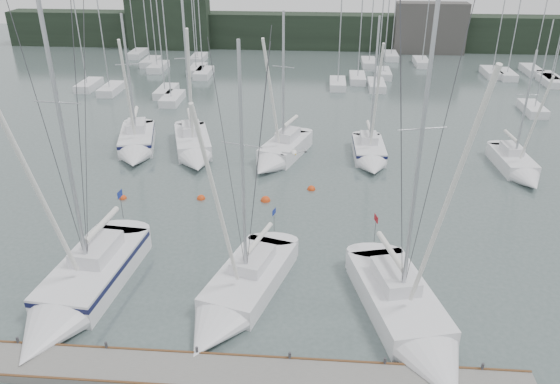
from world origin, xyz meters
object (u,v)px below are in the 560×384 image
(buoy_b, at_px, (311,189))
(sailboat_mid_b, at_px, (194,149))
(sailboat_mid_c, at_px, (278,155))
(sailboat_mid_a, at_px, (136,145))
(buoy_a, at_px, (201,199))
(sailboat_mid_e, at_px, (519,169))
(sailboat_near_center, at_px, (233,301))
(sailboat_near_left, at_px, (76,294))
(sailboat_mid_d, at_px, (370,156))
(buoy_d, at_px, (266,201))
(sailboat_near_right, at_px, (414,327))
(buoy_c, at_px, (123,198))

(buoy_b, bearing_deg, sailboat_mid_b, 150.79)
(sailboat_mid_c, bearing_deg, sailboat_mid_a, -166.06)
(buoy_a, bearing_deg, buoy_b, 15.42)
(sailboat_mid_e, bearing_deg, sailboat_near_center, -141.43)
(sailboat_mid_a, bearing_deg, sailboat_mid_b, -18.65)
(sailboat_near_left, bearing_deg, sailboat_mid_c, 71.29)
(sailboat_near_left, bearing_deg, sailboat_mid_d, 56.32)
(sailboat_mid_a, distance_m, sailboat_mid_c, 11.80)
(sailboat_near_center, relative_size, buoy_d, 20.65)
(sailboat_mid_e, xyz_separation_m, buoy_a, (-22.92, -5.84, -0.50))
(sailboat_mid_c, distance_m, buoy_d, 6.84)
(sailboat_near_center, bearing_deg, sailboat_mid_e, 59.30)
(sailboat_mid_d, distance_m, buoy_d, 10.53)
(sailboat_near_left, relative_size, sailboat_mid_e, 1.71)
(sailboat_near_left, xyz_separation_m, sailboat_near_right, (16.25, -1.06, -0.08))
(sailboat_mid_b, bearing_deg, buoy_c, -129.30)
(sailboat_mid_e, relative_size, buoy_a, 17.08)
(sailboat_mid_d, relative_size, buoy_a, 20.58)
(sailboat_mid_e, height_order, buoy_c, sailboat_mid_e)
(sailboat_mid_b, distance_m, sailboat_mid_c, 6.87)
(buoy_d, bearing_deg, buoy_c, -177.42)
(buoy_c, bearing_deg, buoy_a, 4.04)
(sailboat_mid_a, distance_m, sailboat_mid_e, 30.02)
(sailboat_mid_a, xyz_separation_m, sailboat_mid_b, (4.91, -0.40, -0.03))
(sailboat_near_left, bearing_deg, buoy_a, 78.24)
(sailboat_mid_d, relative_size, sailboat_mid_e, 1.21)
(sailboat_mid_a, relative_size, buoy_d, 17.65)
(sailboat_near_left, distance_m, buoy_a, 12.51)
(buoy_d, bearing_deg, sailboat_mid_a, 145.80)
(sailboat_mid_e, bearing_deg, sailboat_mid_a, 171.81)
(sailboat_near_right, relative_size, buoy_d, 24.15)
(sailboat_near_right, bearing_deg, sailboat_mid_c, 97.00)
(sailboat_near_right, xyz_separation_m, buoy_d, (-8.13, 13.06, -0.58))
(sailboat_near_left, xyz_separation_m, buoy_d, (8.12, 12.00, -0.66))
(sailboat_near_center, relative_size, sailboat_mid_c, 1.13)
(sailboat_mid_e, relative_size, buoy_c, 18.79)
(buoy_a, bearing_deg, sailboat_near_center, -70.72)
(sailboat_near_right, relative_size, sailboat_mid_a, 1.37)
(sailboat_near_center, distance_m, sailboat_mid_b, 20.10)
(sailboat_mid_d, distance_m, buoy_b, 6.97)
(buoy_b, bearing_deg, buoy_c, -169.23)
(sailboat_mid_e, height_order, buoy_a, sailboat_mid_e)
(sailboat_mid_b, bearing_deg, sailboat_near_right, -71.10)
(sailboat_mid_c, xyz_separation_m, buoy_b, (2.79, -4.80, -0.60))
(sailboat_mid_b, height_order, sailboat_mid_e, sailboat_mid_b)
(sailboat_mid_c, xyz_separation_m, buoy_c, (-10.10, -7.25, -0.60))
(sailboat_near_center, height_order, sailboat_mid_e, sailboat_near_center)
(sailboat_mid_e, xyz_separation_m, buoy_d, (-18.47, -5.77, -0.50))
(sailboat_mid_a, bearing_deg, sailboat_near_left, -94.36)
(buoy_a, bearing_deg, sailboat_mid_b, 105.88)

